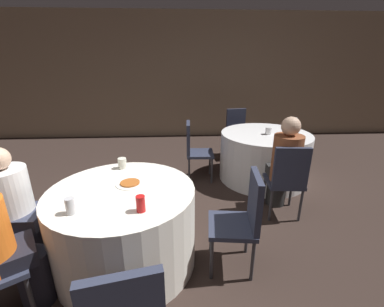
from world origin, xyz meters
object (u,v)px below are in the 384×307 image
person_white_shirt (19,208)px  bottle_far (293,126)px  chair_far_west (194,146)px  person_floral_shirt (284,165)px  table_near (125,227)px  chair_near_west (1,213)px  chair_far_north (237,129)px  soda_can_red (141,204)px  soda_can_silver (70,206)px  chair_far_south (287,176)px  chair_near_east (244,215)px  pizza_plate_near (130,183)px  table_far (264,156)px

person_white_shirt → bottle_far: (3.08, 1.64, 0.28)m
chair_far_west → person_floral_shirt: 1.39m
table_near → person_white_shirt: bearing=178.8°
chair_near_west → chair_far_north: size_ratio=1.00×
soda_can_red → person_floral_shirt: bearing=36.0°
soda_can_silver → person_floral_shirt: bearing=28.7°
chair_near_west → bottle_far: (3.24, 1.64, 0.32)m
chair_near_west → chair_far_north: same height
table_near → bottle_far: 2.80m
chair_far_south → soda_can_red: size_ratio=7.41×
soda_can_red → chair_far_north: bearing=65.4°
chair_near_east → soda_can_silver: size_ratio=7.41×
pizza_plate_near → chair_near_west: bearing=-175.5°
person_white_shirt → chair_near_east: bearing=87.0°
soda_can_red → chair_near_east: bearing=14.5°
chair_far_west → soda_can_red: chair_far_west is taller
table_far → chair_far_north: chair_far_north is taller
soda_can_red → soda_can_silver: 0.49m
chair_near_west → person_floral_shirt: (2.77, 0.74, 0.07)m
chair_far_west → person_white_shirt: bearing=-41.0°
person_floral_shirt → table_far: bearing=90.0°
chair_far_south → pizza_plate_near: bearing=-158.0°
soda_can_red → soda_can_silver: (-0.49, -0.00, 0.00)m
soda_can_red → bottle_far: size_ratio=0.51×
table_near → chair_near_west: bearing=178.8°
pizza_plate_near → bottle_far: bottle_far is taller
chair_far_north → chair_far_south: bearing=82.4°
chair_far_west → person_floral_shirt: (1.00, -0.96, 0.07)m
person_white_shirt → person_floral_shirt: (2.61, 0.75, 0.03)m
chair_far_west → person_white_shirt: 2.35m
bottle_far → table_near: bearing=-143.0°
chair_far_north → chair_far_west: bearing=38.9°
table_near → person_floral_shirt: size_ratio=1.05×
person_white_shirt → soda_can_silver: (0.60, -0.36, 0.22)m
person_floral_shirt → pizza_plate_near: size_ratio=4.79×
chair_near_west → pizza_plate_near: bearing=95.7°
chair_near_west → soda_can_silver: (0.76, -0.36, 0.26)m
chair_far_south → chair_near_east: bearing=-127.8°
chair_far_north → person_white_shirt: bearing=37.6°
chair_near_east → chair_far_north: size_ratio=1.00×
chair_far_west → chair_near_west: bearing=-43.8°
chair_far_west → chair_far_south: 1.49m
chair_near_west → chair_near_east: size_ratio=1.00×
table_near → pizza_plate_near: 0.39m
chair_near_east → soda_can_silver: (-1.32, -0.21, 0.26)m
person_floral_shirt → chair_near_east: bearing=-122.8°
chair_far_north → soda_can_red: size_ratio=7.41×
chair_near_west → chair_far_south: same height
table_near → person_white_shirt: (-0.88, 0.02, 0.21)m
chair_near_west → soda_can_silver: bearing=65.8°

